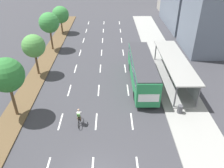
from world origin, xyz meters
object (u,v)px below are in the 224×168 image
at_px(cyclist, 79,117).
at_px(median_tree_fourth, 49,23).
at_px(bus_shelter, 176,68).
at_px(median_tree_third, 34,46).
at_px(median_tree_fifth, 60,15).
at_px(trash_bin, 180,109).
at_px(bus, 142,69).
at_px(median_tree_second, 7,75).

height_order(cyclist, median_tree_fourth, median_tree_fourth).
relative_size(bus_shelter, median_tree_fourth, 2.10).
bearing_deg(cyclist, median_tree_third, 123.53).
relative_size(median_tree_fifth, trash_bin, 5.98).
bearing_deg(trash_bin, bus_shelter, 80.83).
distance_m(bus_shelter, trash_bin, 6.90).
relative_size(median_tree_third, median_tree_fourth, 0.90).
distance_m(median_tree_third, median_tree_fifth, 17.13).
bearing_deg(median_tree_fifth, cyclist, -76.45).
height_order(median_tree_fourth, median_tree_fifth, median_tree_fourth).
xyz_separation_m(bus, trash_bin, (3.20, -6.05, -1.49)).
bearing_deg(median_tree_fourth, median_tree_fifth, 89.60).
distance_m(median_tree_fourth, median_tree_fifth, 8.61).
bearing_deg(cyclist, bus, 47.79).
distance_m(bus, median_tree_fourth, 17.54).
bearing_deg(bus_shelter, median_tree_third, 174.16).
distance_m(median_tree_third, median_tree_fourth, 8.58).
bearing_deg(median_tree_fourth, bus_shelter, -30.37).
relative_size(bus_shelter, bus, 1.11).
xyz_separation_m(bus_shelter, median_tree_second, (-17.61, -6.75, 2.75)).
distance_m(cyclist, median_tree_fourth, 20.04).
bearing_deg(bus, bus_shelter, 8.53).
relative_size(bus, trash_bin, 13.28).
bearing_deg(median_tree_fourth, trash_bin, -45.75).
bearing_deg(median_tree_third, bus_shelter, -5.84).
distance_m(bus_shelter, median_tree_fourth, 20.70).
bearing_deg(median_tree_second, trash_bin, 0.20).
height_order(median_tree_third, median_tree_fourth, median_tree_fourth).
bearing_deg(median_tree_second, median_tree_fifth, 90.10).
bearing_deg(trash_bin, cyclist, -171.61).
relative_size(bus_shelter, median_tree_second, 2.05).
distance_m(median_tree_fifth, trash_bin, 30.67).
height_order(median_tree_fifth, trash_bin, median_tree_fifth).
xyz_separation_m(bus, cyclist, (-6.83, -7.53, -1.28)).
bearing_deg(bus_shelter, bus, -171.47).
bearing_deg(median_tree_fifth, median_tree_fourth, -90.40).
distance_m(bus, median_tree_fifth, 23.76).
xyz_separation_m(bus_shelter, median_tree_fifth, (-17.65, 18.94, 1.72)).
bearing_deg(trash_bin, median_tree_fourth, 134.25).
bearing_deg(median_tree_second, median_tree_fourth, 90.35).
bearing_deg(trash_bin, median_tree_fifth, 122.88).
relative_size(median_tree_second, median_tree_fourth, 1.02).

